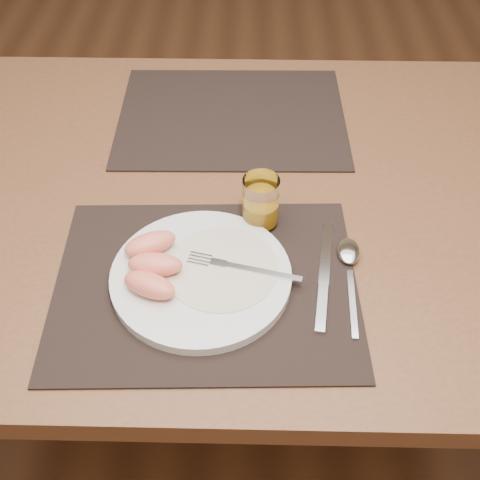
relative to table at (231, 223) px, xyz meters
name	(u,v)px	position (x,y,z in m)	size (l,w,h in m)	color
ground	(234,404)	(0.00, 0.00, -0.67)	(5.00, 5.00, 0.00)	brown
table	(231,223)	(0.00, 0.00, 0.00)	(1.40, 0.90, 0.75)	brown
placemat_near	(206,284)	(-0.03, -0.22, 0.09)	(0.45, 0.35, 0.00)	black
placemat_far	(232,116)	(0.00, 0.22, 0.09)	(0.45, 0.35, 0.00)	black
plate	(201,276)	(-0.04, -0.21, 0.10)	(0.27, 0.27, 0.02)	white
plate_dressing	(221,268)	(-0.01, -0.20, 0.10)	(0.17, 0.17, 0.00)	white
fork	(234,266)	(0.01, -0.20, 0.11)	(0.17, 0.06, 0.00)	silver
knife	(324,284)	(0.15, -0.22, 0.09)	(0.04, 0.22, 0.01)	silver
spoon	(349,258)	(0.19, -0.17, 0.09)	(0.04, 0.19, 0.01)	silver
juice_glass	(261,204)	(0.05, -0.09, 0.13)	(0.06, 0.06, 0.09)	white
grapefruit_wedges	(152,264)	(-0.11, -0.21, 0.12)	(0.10, 0.15, 0.03)	#FF8468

